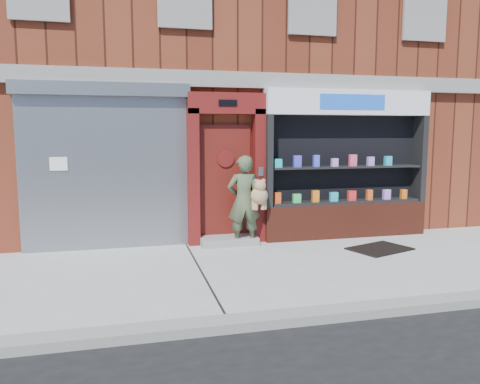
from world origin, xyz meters
name	(u,v)px	position (x,y,z in m)	size (l,w,h in m)	color
ground	(296,266)	(0.00, 0.00, 0.00)	(80.00, 80.00, 0.00)	#9E9E99
curb	(361,311)	(0.00, -2.15, 0.06)	(60.00, 0.30, 0.12)	gray
building	(221,65)	(0.00, 5.99, 4.00)	(12.00, 8.16, 8.00)	#602415
shutter_bay	(105,156)	(-3.00, 1.93, 1.72)	(3.10, 0.30, 3.04)	gray
red_door_bay	(226,169)	(-0.75, 1.86, 1.46)	(1.52, 0.58, 2.90)	#5A100F
pharmacy_bay	(346,171)	(1.75, 1.81, 1.37)	(3.50, 0.41, 3.00)	maroon
woman	(245,200)	(-0.46, 1.53, 0.88)	(0.77, 0.48, 1.73)	#465336
doormat	(380,249)	(1.88, 0.63, 0.01)	(1.08, 0.76, 0.03)	black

